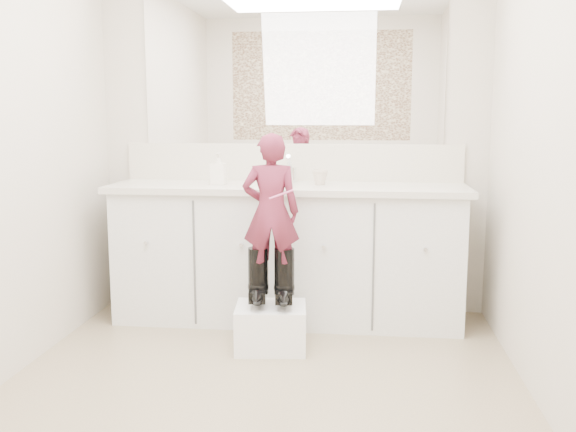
# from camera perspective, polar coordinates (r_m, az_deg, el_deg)

# --- Properties ---
(floor) EXTENTS (3.00, 3.00, 0.00)m
(floor) POSITION_cam_1_polar(r_m,az_deg,el_deg) (3.17, -2.67, -15.92)
(floor) COLOR #866C58
(floor) RESTS_ON ground
(wall_back) EXTENTS (2.60, 0.00, 2.60)m
(wall_back) POSITION_cam_1_polar(r_m,az_deg,el_deg) (4.36, 0.39, 7.24)
(wall_back) COLOR beige
(wall_back) RESTS_ON floor
(wall_front) EXTENTS (2.60, 0.00, 2.60)m
(wall_front) POSITION_cam_1_polar(r_m,az_deg,el_deg) (1.42, -12.76, 3.39)
(wall_front) COLOR beige
(wall_front) RESTS_ON floor
(wall_right) EXTENTS (0.00, 3.00, 3.00)m
(wall_right) POSITION_cam_1_polar(r_m,az_deg,el_deg) (2.96, 23.01, 5.70)
(wall_right) COLOR beige
(wall_right) RESTS_ON floor
(vanity_cabinet) EXTENTS (2.20, 0.55, 0.85)m
(vanity_cabinet) POSITION_cam_1_polar(r_m,az_deg,el_deg) (4.19, -0.03, -3.54)
(vanity_cabinet) COLOR silver
(vanity_cabinet) RESTS_ON floor
(countertop) EXTENTS (2.28, 0.58, 0.04)m
(countertop) POSITION_cam_1_polar(r_m,az_deg,el_deg) (4.10, -0.05, 2.50)
(countertop) COLOR beige
(countertop) RESTS_ON vanity_cabinet
(backsplash) EXTENTS (2.28, 0.03, 0.25)m
(backsplash) POSITION_cam_1_polar(r_m,az_deg,el_deg) (4.36, 0.37, 4.80)
(backsplash) COLOR beige
(backsplash) RESTS_ON countertop
(mirror) EXTENTS (2.00, 0.02, 1.00)m
(mirror) POSITION_cam_1_polar(r_m,az_deg,el_deg) (4.36, 0.38, 13.02)
(mirror) COLOR white
(mirror) RESTS_ON wall_back
(faucet) EXTENTS (0.08, 0.08, 0.10)m
(faucet) POSITION_cam_1_polar(r_m,az_deg,el_deg) (4.25, 0.21, 3.68)
(faucet) COLOR silver
(faucet) RESTS_ON countertop
(cup) EXTENTS (0.13, 0.13, 0.10)m
(cup) POSITION_cam_1_polar(r_m,az_deg,el_deg) (4.11, 2.86, 3.47)
(cup) COLOR beige
(cup) RESTS_ON countertop
(soap_bottle) EXTENTS (0.09, 0.10, 0.20)m
(soap_bottle) POSITION_cam_1_polar(r_m,az_deg,el_deg) (4.16, -6.20, 4.21)
(soap_bottle) COLOR white
(soap_bottle) RESTS_ON countertop
(step_stool) EXTENTS (0.43, 0.37, 0.25)m
(step_stool) POSITION_cam_1_polar(r_m,az_deg,el_deg) (3.74, -1.53, -9.85)
(step_stool) COLOR white
(step_stool) RESTS_ON floor
(boot_left) EXTENTS (0.14, 0.23, 0.33)m
(boot_left) POSITION_cam_1_polar(r_m,az_deg,el_deg) (3.68, -2.67, -5.38)
(boot_left) COLOR black
(boot_left) RESTS_ON step_stool
(boot_right) EXTENTS (0.14, 0.23, 0.33)m
(boot_right) POSITION_cam_1_polar(r_m,az_deg,el_deg) (3.66, -0.34, -5.45)
(boot_right) COLOR black
(boot_right) RESTS_ON step_stool
(toddler) EXTENTS (0.34, 0.24, 0.88)m
(toddler) POSITION_cam_1_polar(r_m,az_deg,el_deg) (3.60, -1.53, 0.38)
(toddler) COLOR #AB345F
(toddler) RESTS_ON step_stool
(toothbrush) EXTENTS (0.14, 0.03, 0.06)m
(toothbrush) POSITION_cam_1_polar(r_m,az_deg,el_deg) (3.49, -0.58, 1.94)
(toothbrush) COLOR #DD568E
(toothbrush) RESTS_ON toddler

